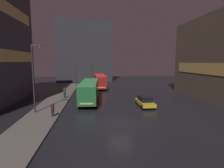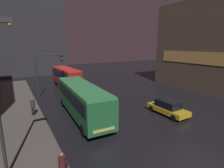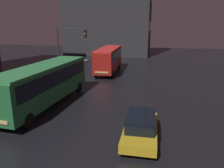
{
  "view_description": "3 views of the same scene",
  "coord_description": "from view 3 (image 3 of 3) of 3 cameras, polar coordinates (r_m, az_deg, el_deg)",
  "views": [
    {
      "loc": [
        -2.87,
        -17.75,
        6.49
      ],
      "look_at": [
        0.31,
        11.38,
        2.74
      ],
      "focal_mm": 28.0,
      "sensor_mm": 36.0,
      "label": 1
    },
    {
      "loc": [
        -9.37,
        -5.69,
        7.24
      ],
      "look_at": [
        1.6,
        13.14,
        2.39
      ],
      "focal_mm": 28.0,
      "sensor_mm": 36.0,
      "label": 2
    },
    {
      "loc": [
        5.33,
        -4.98,
        6.42
      ],
      "look_at": [
        1.69,
        12.5,
        1.56
      ],
      "focal_mm": 35.0,
      "sensor_mm": 36.0,
      "label": 3
    }
  ],
  "objects": [
    {
      "name": "building_far_backdrop",
      "position": [
        51.07,
        -0.61,
        19.16
      ],
      "size": [
        18.07,
        12.0,
        19.87
      ],
      "color": "#2D2D33",
      "rests_on": "ground"
    },
    {
      "name": "bus_near",
      "position": [
        18.38,
        -17.24,
        0.78
      ],
      "size": [
        3.19,
        11.02,
        3.33
      ],
      "rotation": [
        0.0,
        0.0,
        3.08
      ],
      "color": "#236B38",
      "rests_on": "ground"
    },
    {
      "name": "bus_far",
      "position": [
        30.21,
        -0.89,
        6.93
      ],
      "size": [
        2.69,
        9.3,
        3.36
      ],
      "rotation": [
        0.0,
        0.0,
        3.18
      ],
      "color": "#AD1E19",
      "rests_on": "ground"
    },
    {
      "name": "car_taxi",
      "position": [
        12.82,
        7.49,
        -11.02
      ],
      "size": [
        1.93,
        4.47,
        1.54
      ],
      "rotation": [
        0.0,
        0.0,
        3.15
      ],
      "color": "gold",
      "rests_on": "ground"
    },
    {
      "name": "pedestrian_near",
      "position": [
        22.92,
        -23.78,
        0.94
      ],
      "size": [
        0.6,
        0.6,
        1.85
      ],
      "rotation": [
        0.0,
        0.0,
        0.72
      ],
      "color": "black",
      "rests_on": "sidewalk_left"
    },
    {
      "name": "traffic_light_main",
      "position": [
        26.85,
        -11.42,
        10.27
      ],
      "size": [
        3.7,
        0.35,
        6.21
      ],
      "color": "#2D2D2D",
      "rests_on": "ground"
    }
  ]
}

